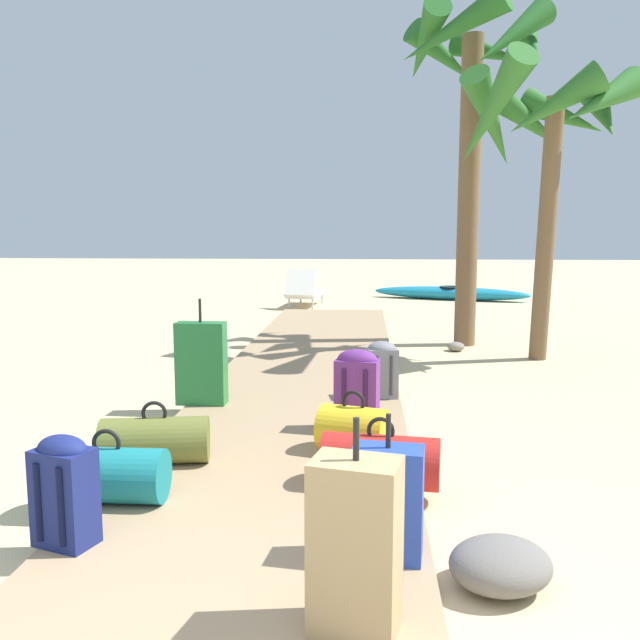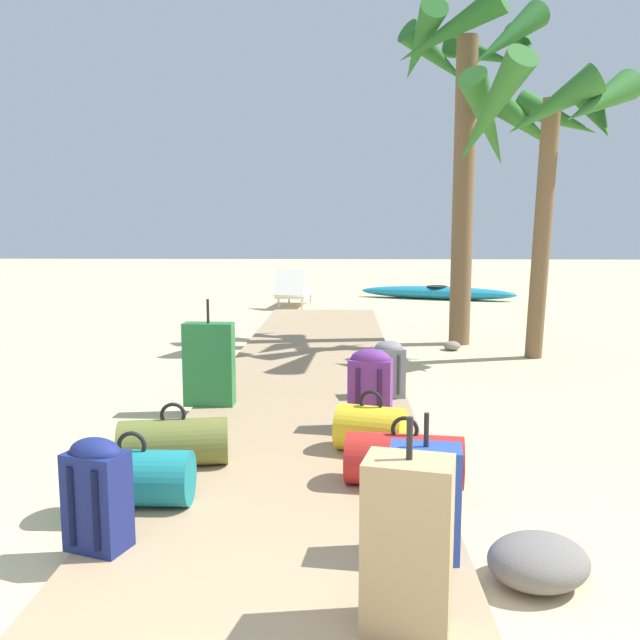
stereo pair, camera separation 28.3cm
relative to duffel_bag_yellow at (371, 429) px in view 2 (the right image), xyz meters
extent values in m
plane|color=#D1BA8C|center=(-0.54, 1.56, -0.24)|extent=(60.00, 60.00, 0.00)
cube|color=tan|center=(-0.54, 2.65, -0.20)|extent=(1.87, 10.90, 0.08)
cylinder|color=gold|center=(0.00, 0.00, 0.00)|extent=(0.53, 0.44, 0.32)
torus|color=black|center=(0.00, 0.00, 0.19)|extent=(0.16, 0.07, 0.16)
cylinder|color=red|center=(0.17, -0.60, -0.01)|extent=(0.72, 0.40, 0.31)
torus|color=black|center=(0.17, -0.60, 0.18)|extent=(0.17, 0.05, 0.16)
cube|color=#6B2D84|center=(0.02, 0.52, 0.11)|extent=(0.35, 0.25, 0.54)
ellipsoid|color=#6B2D84|center=(0.02, 0.52, 0.38)|extent=(0.33, 0.23, 0.16)
cylinder|color=#351642|center=(-0.08, 0.43, 0.11)|extent=(0.04, 0.04, 0.43)
cylinder|color=#351642|center=(0.08, 0.41, 0.11)|extent=(0.04, 0.04, 0.43)
cube|color=slate|center=(0.22, 1.53, 0.06)|extent=(0.30, 0.28, 0.45)
ellipsoid|color=slate|center=(0.22, 1.53, 0.28)|extent=(0.29, 0.26, 0.13)
cylinder|color=#3A3A3D|center=(0.18, 1.40, 0.06)|extent=(0.04, 0.04, 0.36)
cylinder|color=#3A3A3D|center=(0.31, 1.42, 0.06)|extent=(0.04, 0.04, 0.36)
cube|color=navy|center=(-1.35, -1.43, 0.07)|extent=(0.32, 0.26, 0.47)
ellipsoid|color=navy|center=(-1.35, -1.43, 0.31)|extent=(0.31, 0.25, 0.14)
cylinder|color=black|center=(-1.45, -1.49, 0.07)|extent=(0.05, 0.05, 0.38)
cylinder|color=black|center=(-1.32, -1.54, 0.07)|extent=(0.05, 0.05, 0.38)
cylinder|color=#197A7F|center=(-1.35, -0.92, -0.01)|extent=(0.64, 0.31, 0.30)
torus|color=black|center=(-1.35, -0.92, 0.17)|extent=(0.16, 0.02, 0.16)
cube|color=tan|center=(0.05, -2.03, 0.17)|extent=(0.37, 0.29, 0.67)
cylinder|color=black|center=(0.05, -2.03, 0.59)|extent=(0.02, 0.02, 0.16)
cube|color=#237538|center=(-1.34, 1.18, 0.20)|extent=(0.43, 0.19, 0.72)
cylinder|color=black|center=(-1.34, 1.18, 0.66)|extent=(0.02, 0.02, 0.20)
cube|color=#2847B7|center=(0.18, -1.45, 0.10)|extent=(0.35, 0.23, 0.53)
cylinder|color=black|center=(0.18, -1.45, 0.44)|extent=(0.02, 0.02, 0.16)
cylinder|color=olive|center=(-1.28, -0.30, -0.01)|extent=(0.73, 0.41, 0.30)
torus|color=black|center=(-1.28, -0.30, 0.17)|extent=(0.17, 0.05, 0.16)
cylinder|color=brown|center=(2.20, 3.70, 1.30)|extent=(0.21, 0.51, 3.10)
cone|color=#2D6B28|center=(2.76, 3.66, 2.67)|extent=(0.44, 1.15, 0.93)
cone|color=#2D6B28|center=(2.45, 4.15, 2.72)|extent=(1.13, 0.85, 0.77)
cone|color=#2D6B28|center=(2.07, 4.26, 2.67)|extent=(1.21, 0.60, 0.94)
cone|color=#2D6B28|center=(1.59, 4.09, 2.64)|extent=(1.03, 1.32, 1.20)
cone|color=#2D6B28|center=(1.46, 3.43, 2.65)|extent=(0.84, 1.50, 1.25)
cone|color=#2D6B28|center=(2.09, 3.18, 2.68)|extent=(1.14, 0.58, 0.86)
cone|color=#2D6B28|center=(2.60, 3.20, 2.73)|extent=(1.25, 1.11, 0.84)
cylinder|color=brown|center=(1.44, 4.82, 1.82)|extent=(0.29, 0.29, 4.12)
cone|color=#236023|center=(2.17, 4.76, 3.75)|extent=(0.48, 1.49, 0.94)
cone|color=#236023|center=(1.74, 5.28, 3.76)|extent=(1.16, 0.92, 0.74)
cone|color=#236023|center=(1.13, 5.35, 3.73)|extent=(1.26, 0.95, 0.90)
cone|color=#236023|center=(0.81, 4.70, 3.73)|extent=(0.60, 1.37, 0.92)
cone|color=#236023|center=(1.09, 4.20, 3.76)|extent=(1.45, 1.03, 0.88)
cone|color=#236023|center=(1.83, 4.28, 3.70)|extent=(1.27, 1.05, 1.05)
cube|color=white|center=(-1.17, 9.35, 0.02)|extent=(0.75, 1.46, 0.08)
cube|color=white|center=(-1.23, 8.76, 0.30)|extent=(0.65, 0.52, 0.53)
cylinder|color=silver|center=(-1.35, 9.94, -0.13)|extent=(0.04, 0.04, 0.22)
cylinder|color=silver|center=(-0.87, 9.88, -0.13)|extent=(0.04, 0.04, 0.22)
cylinder|color=silver|center=(-1.47, 8.82, -0.13)|extent=(0.04, 0.04, 0.22)
cylinder|color=silver|center=(-0.99, 8.77, -0.13)|extent=(0.04, 0.04, 0.22)
ellipsoid|color=teal|center=(1.99, 10.85, -0.09)|extent=(3.57, 1.65, 0.30)
torus|color=black|center=(1.99, 10.85, 0.04)|extent=(0.62, 0.62, 0.05)
ellipsoid|color=slate|center=(0.68, -1.55, -0.13)|extent=(0.58, 0.55, 0.22)
ellipsoid|color=gray|center=(1.26, 4.33, -0.18)|extent=(0.25, 0.25, 0.12)
camera|label=1|loc=(0.08, -4.35, 1.34)|focal=37.14mm
camera|label=2|loc=(-0.20, -4.37, 1.34)|focal=37.14mm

